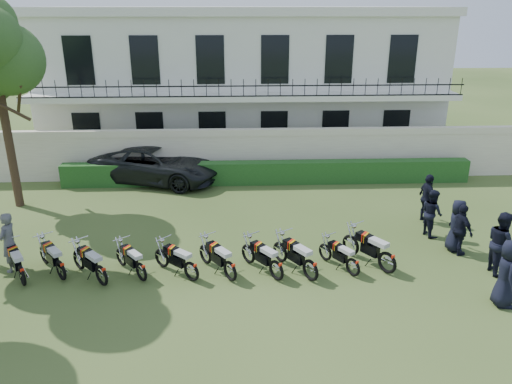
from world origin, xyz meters
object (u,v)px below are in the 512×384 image
(inspector, at_px, (9,242))
(officer_3, at_px, (456,225))
(motorcycle_9, at_px, (388,258))
(motorcycle_0, at_px, (21,271))
(officer_5, at_px, (427,198))
(motorcycle_3, at_px, (141,268))
(motorcycle_2, at_px, (101,271))
(motorcycle_4, at_px, (191,267))
(motorcycle_8, at_px, (353,263))
(motorcycle_1, at_px, (60,266))
(motorcycle_6, at_px, (276,266))
(officer_0, at_px, (507,273))
(officer_2, at_px, (461,230))
(motorcycle_7, at_px, (311,265))
(suv, at_px, (156,164))
(officer_4, at_px, (432,213))
(officer_1, at_px, (501,243))
(motorcycle_5, at_px, (230,266))

(inspector, xyz_separation_m, officer_3, (13.75, 0.74, -0.05))
(motorcycle_9, bearing_deg, motorcycle_0, 146.79)
(officer_5, bearing_deg, motorcycle_3, 106.19)
(motorcycle_2, distance_m, inspector, 3.11)
(motorcycle_4, height_order, motorcycle_8, motorcycle_4)
(motorcycle_1, xyz_separation_m, motorcycle_9, (9.47, -0.01, 0.05))
(motorcycle_6, bearing_deg, officer_0, -50.48)
(motorcycle_0, xyz_separation_m, officer_2, (13.10, 1.37, 0.37))
(motorcycle_2, height_order, motorcycle_7, motorcycle_7)
(suv, bearing_deg, motorcycle_8, -124.06)
(motorcycle_3, xyz_separation_m, motorcycle_8, (6.12, 0.03, -0.02))
(motorcycle_2, height_order, inspector, inspector)
(motorcycle_6, distance_m, motorcycle_8, 2.26)
(inspector, distance_m, officer_4, 13.52)
(motorcycle_1, xyz_separation_m, inspector, (-1.66, 0.69, 0.44))
(motorcycle_2, xyz_separation_m, motorcycle_4, (2.51, 0.14, -0.02))
(officer_4, bearing_deg, motorcycle_3, 94.46)
(motorcycle_2, distance_m, officer_1, 11.57)
(motorcycle_0, xyz_separation_m, motorcycle_9, (10.48, 0.23, 0.05))
(officer_1, bearing_deg, motorcycle_0, 93.78)
(officer_1, distance_m, officer_3, 1.62)
(motorcycle_6, relative_size, suv, 0.28)
(motorcycle_6, bearing_deg, officer_5, -2.08)
(motorcycle_8, relative_size, officer_4, 0.90)
(officer_1, bearing_deg, motorcycle_5, 94.48)
(motorcycle_3, distance_m, motorcycle_9, 7.16)
(motorcycle_8, height_order, officer_4, officer_4)
(motorcycle_8, distance_m, officer_1, 4.39)
(suv, height_order, officer_2, officer_2)
(motorcycle_0, bearing_deg, officer_2, -27.77)
(motorcycle_9, height_order, suv, suv)
(motorcycle_4, distance_m, motorcycle_8, 4.69)
(officer_0, relative_size, officer_2, 1.10)
(suv, xyz_separation_m, officer_0, (10.59, -10.38, 0.12))
(motorcycle_2, relative_size, motorcycle_8, 0.99)
(motorcycle_5, bearing_deg, motorcycle_7, -37.62)
(motorcycle_9, distance_m, inspector, 11.17)
(motorcycle_8, distance_m, officer_5, 5.23)
(inspector, height_order, officer_5, inspector)
(motorcycle_0, relative_size, motorcycle_1, 1.05)
(motorcycle_4, distance_m, officer_1, 9.06)
(officer_5, bearing_deg, motorcycle_7, 124.44)
(motorcycle_0, distance_m, motorcycle_3, 3.32)
(motorcycle_4, distance_m, inspector, 5.50)
(inspector, relative_size, officer_1, 0.96)
(motorcycle_9, bearing_deg, officer_0, -68.06)
(officer_5, bearing_deg, motorcycle_2, 105.14)
(motorcycle_1, xyz_separation_m, officer_3, (12.09, 1.43, 0.38))
(motorcycle_5, height_order, officer_0, officer_0)
(motorcycle_9, height_order, inspector, inspector)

